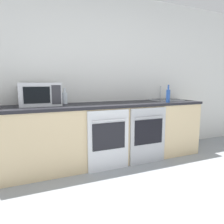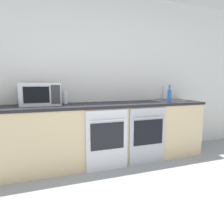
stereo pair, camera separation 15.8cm
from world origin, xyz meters
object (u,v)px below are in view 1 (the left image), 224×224
object	(u,v)px
microwave	(40,94)
bottle_clear	(65,98)
bottle_blue	(168,96)
oven_right	(148,136)
sink	(166,100)
oven_left	(109,140)

from	to	relation	value
microwave	bottle_clear	size ratio (longest dim) A/B	2.32
microwave	bottle_clear	world-z (taller)	microwave
bottle_blue	bottle_clear	xyz separation A→B (m)	(-1.52, 0.45, -0.02)
oven_right	bottle_blue	xyz separation A→B (m)	(0.41, 0.09, 0.58)
sink	bottle_blue	bearing A→B (deg)	-122.53
microwave	sink	world-z (taller)	microwave
bottle_blue	bottle_clear	world-z (taller)	bottle_blue
bottle_clear	bottle_blue	bearing A→B (deg)	-16.44
microwave	bottle_clear	distance (m)	0.37
microwave	bottle_clear	xyz separation A→B (m)	(0.35, 0.11, -0.06)
oven_left	bottle_blue	world-z (taller)	bottle_blue
bottle_blue	oven_left	bearing A→B (deg)	-175.01
oven_left	bottle_blue	bearing A→B (deg)	4.99
oven_left	bottle_blue	xyz separation A→B (m)	(1.04, 0.09, 0.58)
bottle_blue	microwave	bearing A→B (deg)	169.81
oven_left	microwave	bearing A→B (deg)	152.78
oven_right	bottle_clear	distance (m)	1.35
bottle_clear	sink	world-z (taller)	sink
oven_left	sink	bearing A→B (deg)	18.65
oven_right	bottle_blue	size ratio (longest dim) A/B	3.04
bottle_blue	sink	distance (m)	0.40
oven_right	bottle_clear	world-z (taller)	bottle_clear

